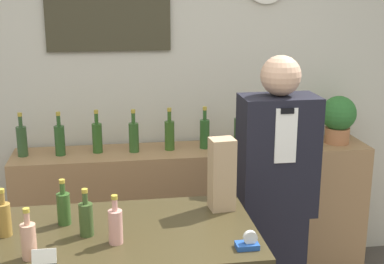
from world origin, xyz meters
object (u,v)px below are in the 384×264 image
object	(u,v)px
potted_plant	(338,117)
paper_bag	(222,174)
tape_dispenser	(248,243)
shopkeeper	(275,202)

from	to	relation	value
potted_plant	paper_bag	distance (m)	1.49
paper_bag	tape_dispenser	bearing A→B (deg)	-86.56
shopkeeper	tape_dispenser	size ratio (longest dim) A/B	18.14
shopkeeper	paper_bag	world-z (taller)	shopkeeper
potted_plant	paper_bag	size ratio (longest dim) A/B	0.97
tape_dispenser	shopkeeper	bearing A→B (deg)	65.42
shopkeeper	tape_dispenser	bearing A→B (deg)	-114.58
shopkeeper	tape_dispenser	world-z (taller)	shopkeeper
paper_bag	tape_dispenser	size ratio (longest dim) A/B	3.75
potted_plant	tape_dispenser	xyz separation A→B (m)	(-1.01, -1.48, -0.12)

